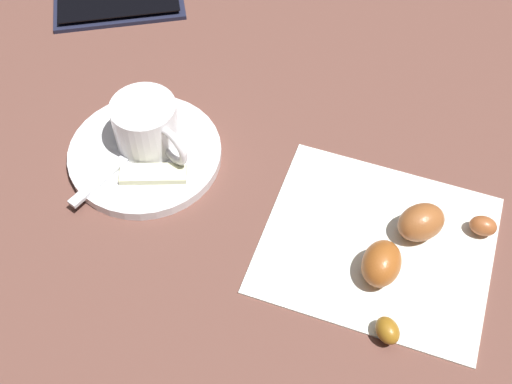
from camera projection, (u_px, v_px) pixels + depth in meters
The scene contains 8 objects.
ground_plane at pixel (273, 207), 0.57m from camera, with size 1.80×1.80×0.00m, color brown.
saucer at pixel (145, 154), 0.60m from camera, with size 0.14×0.14×0.01m, color white.
espresso_cup at pixel (147, 125), 0.58m from camera, with size 0.08×0.06×0.05m.
teaspoon at pixel (141, 144), 0.60m from camera, with size 0.07×0.12×0.01m.
sugar_packet at pixel (153, 174), 0.58m from camera, with size 0.06×0.02×0.01m, color beige.
napkin at pixel (377, 244), 0.55m from camera, with size 0.19×0.16×0.00m, color white.
croissant at pixel (407, 247), 0.53m from camera, with size 0.11×0.13×0.03m.
cell_phone at pixel (119, 3), 0.72m from camera, with size 0.15×0.11×0.01m.
Camera 1 is at (-0.04, 0.32, 0.47)m, focal length 46.43 mm.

